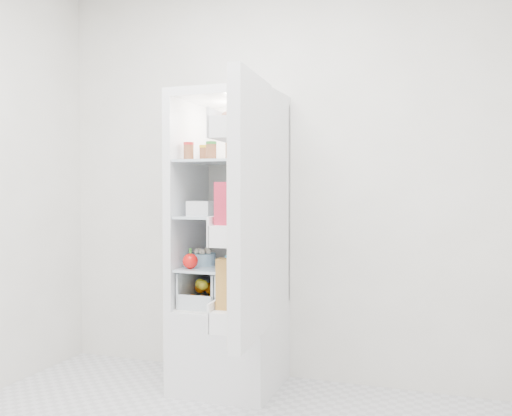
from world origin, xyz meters
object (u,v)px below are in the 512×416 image
at_px(mushroom_bowl, 203,259).
at_px(fridge_door, 246,214).
at_px(red_cabbage, 248,254).
at_px(refrigerator, 232,278).

distance_m(mushroom_bowl, fridge_door, 0.81).
bearing_deg(red_cabbage, refrigerator, 136.96).
relative_size(refrigerator, mushroom_bowl, 11.50).
height_order(red_cabbage, fridge_door, fridge_door).
distance_m(red_cabbage, fridge_door, 0.58).
bearing_deg(refrigerator, red_cabbage, -43.04).
bearing_deg(mushroom_bowl, fridge_door, -48.70).
distance_m(refrigerator, mushroom_bowl, 0.22).
bearing_deg(fridge_door, red_cabbage, 14.35).
xyz_separation_m(red_cabbage, fridge_door, (0.17, -0.49, 0.26)).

